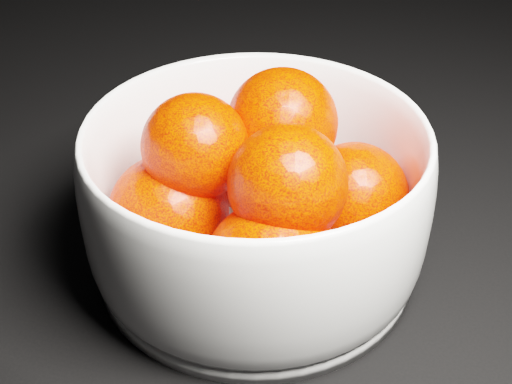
# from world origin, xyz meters

# --- Properties ---
(ground) EXTENTS (3.00, 3.00, 0.00)m
(ground) POSITION_xyz_m (0.00, 0.00, 0.00)
(ground) COLOR black
(ground) RESTS_ON ground
(bowl) EXTENTS (0.25, 0.25, 0.12)m
(bowl) POSITION_xyz_m (0.25, -0.25, 0.06)
(bowl) COLOR white
(bowl) RESTS_ON ground
(orange_pile) EXTENTS (0.21, 0.21, 0.13)m
(orange_pile) POSITION_xyz_m (0.25, -0.25, 0.07)
(orange_pile) COLOR #FF1C00
(orange_pile) RESTS_ON bowl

